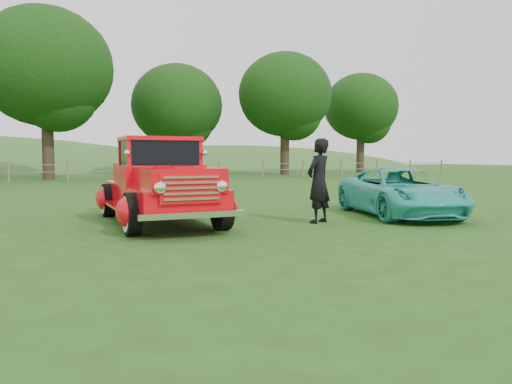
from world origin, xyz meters
name	(u,v)px	position (x,y,z in m)	size (l,w,h in m)	color
ground	(283,233)	(0.00, 0.00, 0.00)	(140.00, 140.00, 0.00)	#244813
distant_hills	(50,204)	(-4.08, 59.46, -4.55)	(116.00, 60.00, 18.00)	#366625
fence_line	(122,170)	(0.00, 22.00, 0.60)	(48.00, 0.12, 1.20)	#676257
tree_near_west	(46,67)	(-4.00, 25.00, 6.80)	(8.00, 8.00, 10.42)	#2E2217
tree_near_east	(177,105)	(5.00, 29.00, 5.25)	(6.80, 6.80, 8.33)	#2E2217
tree_mid_east	(285,95)	(13.00, 27.00, 6.17)	(7.20, 7.20, 9.44)	#2E2217
tree_far_east	(361,107)	(22.00, 30.00, 5.86)	(6.60, 6.60, 8.86)	#2E2217
red_pickup	(159,185)	(-1.79, 2.22, 0.80)	(2.32, 5.03, 1.78)	black
teal_sedan	(400,192)	(3.64, 1.32, 0.56)	(1.84, 4.00, 1.11)	#2DB7A6
man	(319,181)	(1.28, 0.96, 0.88)	(0.64, 0.42, 1.76)	black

